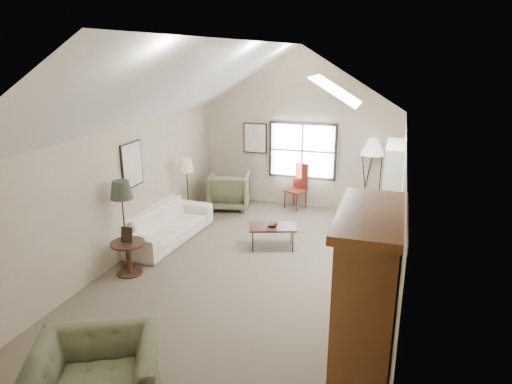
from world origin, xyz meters
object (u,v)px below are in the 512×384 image
(armchair_near, at_px, (99,380))
(side_table, at_px, (129,258))
(armchair_far, at_px, (229,190))
(coffee_table, at_px, (272,237))
(sofa, at_px, (167,224))
(armoire, at_px, (365,304))
(side_chair, at_px, (296,187))

(armchair_near, height_order, side_table, armchair_near)
(armchair_far, distance_m, coffee_table, 2.73)
(sofa, bearing_deg, armchair_far, -8.69)
(armchair_far, relative_size, coffee_table, 1.09)
(armoire, xyz_separation_m, sofa, (-4.31, 3.28, -0.74))
(side_chair, bearing_deg, side_table, -90.05)
(armoire, distance_m, side_table, 4.60)
(armchair_near, distance_m, armchair_far, 7.03)
(armchair_far, xyz_separation_m, side_chair, (1.61, 0.46, 0.11))
(sofa, xyz_separation_m, side_chair, (2.14, 2.82, 0.22))
(armchair_far, bearing_deg, side_table, 71.72)
(coffee_table, relative_size, side_table, 1.53)
(side_chair, bearing_deg, armchair_far, -139.28)
(armoire, xyz_separation_m, armchair_near, (-2.67, -1.30, -0.67))
(armchair_far, bearing_deg, coffee_table, 117.05)
(armchair_near, bearing_deg, armchair_far, 72.01)
(side_table, bearing_deg, armchair_far, 83.84)
(sofa, relative_size, side_table, 3.99)
(armchair_far, bearing_deg, sofa, 65.26)
(armchair_near, xyz_separation_m, armchair_far, (-1.11, 6.94, 0.04))
(coffee_table, bearing_deg, armchair_near, -97.22)
(armchair_far, height_order, coffee_table, armchair_far)
(armoire, height_order, sofa, armoire)
(side_table, height_order, side_chair, side_chair)
(armchair_near, xyz_separation_m, side_chair, (0.50, 7.40, 0.15))
(side_chair, bearing_deg, sofa, -102.48)
(sofa, distance_m, armchair_far, 2.42)
(armoire, height_order, side_table, armoire)
(sofa, bearing_deg, armoire, -123.39)
(sofa, height_order, armchair_far, armchair_far)
(sofa, height_order, armchair_near, armchair_near)
(armoire, height_order, coffee_table, armoire)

